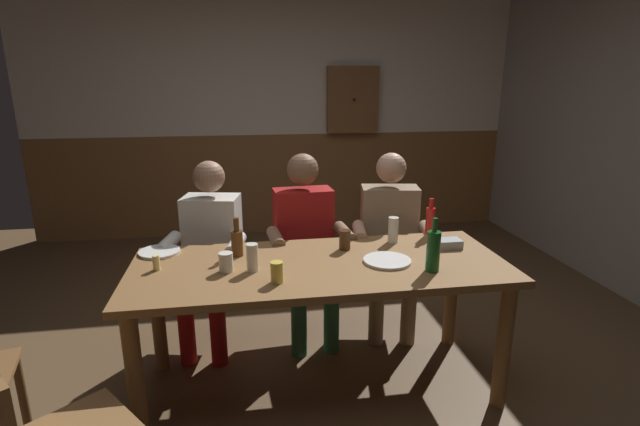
{
  "coord_description": "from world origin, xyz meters",
  "views": [
    {
      "loc": [
        -0.39,
        -2.56,
        1.72
      ],
      "look_at": [
        0.0,
        -0.19,
        1.04
      ],
      "focal_mm": 26.89,
      "sensor_mm": 36.0,
      "label": 1
    }
  ],
  "objects": [
    {
      "name": "ground_plane",
      "position": [
        0.0,
        0.0,
        0.0
      ],
      "size": [
        6.62,
        6.62,
        0.0
      ],
      "primitive_type": "plane",
      "color": "brown"
    },
    {
      "name": "back_wall_upper",
      "position": [
        0.0,
        2.82,
        1.86
      ],
      "size": [
        5.24,
        0.12,
        1.5
      ],
      "primitive_type": "cube",
      "color": "silver"
    },
    {
      "name": "back_wall_wainscot",
      "position": [
        0.0,
        2.82,
        0.56
      ],
      "size": [
        5.24,
        0.12,
        1.12
      ],
      "primitive_type": "cube",
      "color": "brown",
      "rests_on": "ground_plane"
    },
    {
      "name": "dining_table",
      "position": [
        0.0,
        -0.19,
        0.66
      ],
      "size": [
        2.01,
        0.81,
        0.76
      ],
      "color": "brown",
      "rests_on": "ground_plane"
    },
    {
      "name": "person_0",
      "position": [
        -0.62,
        0.44,
        0.66
      ],
      "size": [
        0.54,
        0.59,
        1.21
      ],
      "rotation": [
        0.0,
        0.0,
        2.94
      ],
      "color": "silver",
      "rests_on": "ground_plane"
    },
    {
      "name": "person_1",
      "position": [
        0.01,
        0.44,
        0.68
      ],
      "size": [
        0.55,
        0.53,
        1.24
      ],
      "rotation": [
        0.0,
        0.0,
        3.21
      ],
      "color": "#AD1919",
      "rests_on": "ground_plane"
    },
    {
      "name": "person_2",
      "position": [
        0.59,
        0.45,
        0.68
      ],
      "size": [
        0.57,
        0.56,
        1.23
      ],
      "rotation": [
        0.0,
        0.0,
        2.97
      ],
      "color": "#997F60",
      "rests_on": "ground_plane"
    },
    {
      "name": "table_candle",
      "position": [
        -0.85,
        -0.14,
        0.8
      ],
      "size": [
        0.04,
        0.04,
        0.08
      ],
      "primitive_type": "cylinder",
      "color": "#F9E08C",
      "rests_on": "dining_table"
    },
    {
      "name": "condiment_caddy",
      "position": [
        0.78,
        -0.07,
        0.78
      ],
      "size": [
        0.14,
        0.1,
        0.05
      ],
      "primitive_type": "cube",
      "color": "#B2B7BC",
      "rests_on": "dining_table"
    },
    {
      "name": "plate_0",
      "position": [
        0.36,
        -0.23,
        0.77
      ],
      "size": [
        0.26,
        0.26,
        0.01
      ],
      "primitive_type": "cylinder",
      "color": "white",
      "rests_on": "dining_table"
    },
    {
      "name": "plate_1",
      "position": [
        -0.88,
        0.11,
        0.77
      ],
      "size": [
        0.23,
        0.23,
        0.01
      ],
      "primitive_type": "cylinder",
      "color": "white",
      "rests_on": "dining_table"
    },
    {
      "name": "bottle_0",
      "position": [
        -0.44,
        0.0,
        0.84
      ],
      "size": [
        0.07,
        0.07,
        0.22
      ],
      "color": "#593314",
      "rests_on": "dining_table"
    },
    {
      "name": "bottle_1",
      "position": [
        0.76,
        0.16,
        0.86
      ],
      "size": [
        0.06,
        0.06,
        0.24
      ],
      "color": "red",
      "rests_on": "dining_table"
    },
    {
      "name": "bottle_2",
      "position": [
        0.55,
        -0.39,
        0.87
      ],
      "size": [
        0.07,
        0.07,
        0.28
      ],
      "color": "#195923",
      "rests_on": "dining_table"
    },
    {
      "name": "pint_glass_0",
      "position": [
        -0.36,
        -0.24,
        0.83
      ],
      "size": [
        0.06,
        0.06,
        0.15
      ],
      "primitive_type": "cylinder",
      "color": "white",
      "rests_on": "dining_table"
    },
    {
      "name": "pint_glass_1",
      "position": [
        0.49,
        0.08,
        0.84
      ],
      "size": [
        0.06,
        0.06,
        0.16
      ],
      "primitive_type": "cylinder",
      "color": "white",
      "rests_on": "dining_table"
    },
    {
      "name": "pint_glass_2",
      "position": [
        -0.25,
        -0.4,
        0.81
      ],
      "size": [
        0.06,
        0.06,
        0.11
      ],
      "primitive_type": "cylinder",
      "color": "#E5C64C",
      "rests_on": "dining_table"
    },
    {
      "name": "pint_glass_3",
      "position": [
        0.18,
        -0.0,
        0.82
      ],
      "size": [
        0.07,
        0.07,
        0.12
      ],
      "primitive_type": "cylinder",
      "color": "#4C2D19",
      "rests_on": "dining_table"
    },
    {
      "name": "pint_glass_4",
      "position": [
        -0.49,
        -0.22,
        0.81
      ],
      "size": [
        0.07,
        0.07,
        0.1
      ],
      "primitive_type": "cylinder",
      "color": "white",
      "rests_on": "dining_table"
    },
    {
      "name": "wall_dart_cabinet",
      "position": [
        0.83,
        2.69,
        1.49
      ],
      "size": [
        0.56,
        0.15,
        0.7
      ],
      "color": "brown"
    }
  ]
}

